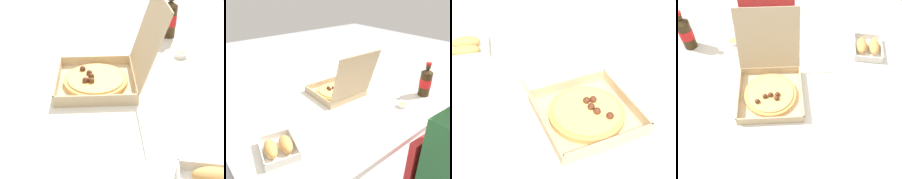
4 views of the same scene
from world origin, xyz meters
TOP-DOWN VIEW (x-y plane):
  - ground_plane at (0.00, 0.00)m, footprint 10.00×10.00m
  - dining_table at (0.00, 0.00)m, footprint 1.28×1.07m
  - chair at (-0.09, 0.77)m, footprint 0.42×0.42m
  - pizza_box_open at (-0.10, -0.02)m, footprint 0.31×0.39m
  - bread_side_box at (0.44, 0.22)m, footprint 0.19×0.22m
  - cola_bottle at (-0.53, 0.33)m, footprint 0.07×0.07m
  - paper_menu at (0.17, 0.26)m, footprint 0.22×0.16m
  - dipping_sauce_cup at (-0.30, 0.34)m, footprint 0.06×0.06m

SIDE VIEW (x-z plane):
  - ground_plane at x=0.00m, z-range 0.00..0.00m
  - chair at x=-0.09m, z-range 0.06..0.89m
  - dining_table at x=0.00m, z-range 0.29..1.01m
  - paper_menu at x=0.17m, z-range 0.71..0.72m
  - dipping_sauce_cup at x=-0.30m, z-range 0.72..0.74m
  - bread_side_box at x=0.44m, z-range 0.71..0.77m
  - pizza_box_open at x=-0.10m, z-range 0.60..0.93m
  - cola_bottle at x=-0.53m, z-range 0.70..0.92m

